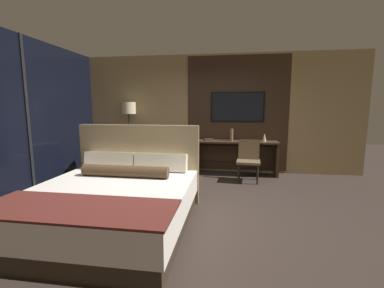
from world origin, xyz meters
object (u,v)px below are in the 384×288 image
(floor_lamp, at_px, (129,113))
(book, at_px, (209,139))
(desk, at_px, (236,151))
(tv, at_px, (237,107))
(vase_tall, at_px, (232,135))
(vase_short, at_px, (264,137))
(desk_chair, at_px, (249,157))
(armchair_by_window, at_px, (105,167))
(bed, at_px, (113,202))

(floor_lamp, xyz_separation_m, book, (1.93, 0.08, -0.61))
(desk, relative_size, floor_lamp, 1.11)
(tv, bearing_deg, vase_tall, -123.57)
(vase_short, height_order, book, vase_short)
(tv, xyz_separation_m, vase_short, (0.62, -0.17, -0.69))
(desk_chair, height_order, floor_lamp, floor_lamp)
(desk_chair, bearing_deg, desk, 120.27)
(armchair_by_window, distance_m, book, 2.42)
(armchair_by_window, height_order, vase_short, vase_short)
(vase_tall, relative_size, book, 1.05)
(vase_short, bearing_deg, bed, -127.29)
(bed, bearing_deg, floor_lamp, 107.88)
(desk, bearing_deg, book, 178.13)
(bed, xyz_separation_m, book, (0.99, 2.99, 0.47))
(bed, distance_m, tv, 3.77)
(vase_short, bearing_deg, tv, 164.93)
(bed, relative_size, armchair_by_window, 1.99)
(armchair_by_window, bearing_deg, desk_chair, -108.45)
(tv, height_order, armchair_by_window, tv)
(desk_chair, relative_size, floor_lamp, 0.52)
(floor_lamp, bearing_deg, armchair_by_window, -112.11)
(desk, distance_m, tv, 1.05)
(bed, relative_size, vase_short, 11.85)
(bed, bearing_deg, vase_short, 52.71)
(vase_tall, bearing_deg, book, 178.39)
(tv, bearing_deg, armchair_by_window, -161.37)
(desk_chair, relative_size, book, 3.34)
(vase_tall, xyz_separation_m, book, (-0.54, 0.02, -0.12))
(desk_chair, xyz_separation_m, vase_tall, (-0.37, 0.52, 0.41))
(tv, distance_m, armchair_by_window, 3.31)
(bed, distance_m, vase_tall, 3.39)
(armchair_by_window, relative_size, floor_lamp, 0.65)
(armchair_by_window, height_order, book, book)
(floor_lamp, bearing_deg, book, 2.42)
(floor_lamp, bearing_deg, tv, 5.49)
(desk, relative_size, armchair_by_window, 1.71)
(floor_lamp, bearing_deg, desk_chair, -9.01)
(armchair_by_window, bearing_deg, tv, -94.81)
(tv, height_order, vase_short, tv)
(tv, distance_m, book, 1.02)
(bed, distance_m, vase_short, 3.79)
(desk_chair, bearing_deg, book, 154.07)
(floor_lamp, distance_m, vase_short, 3.25)
(bed, distance_m, desk_chair, 3.11)
(armchair_by_window, xyz_separation_m, floor_lamp, (0.29, 0.72, 1.15))
(desk, height_order, tv, tv)
(bed, xyz_separation_m, vase_tall, (1.53, 2.97, 0.59))
(armchair_by_window, bearing_deg, vase_short, -100.53)
(desk_chair, height_order, vase_short, vase_short)
(armchair_by_window, bearing_deg, floor_lamp, -45.55)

